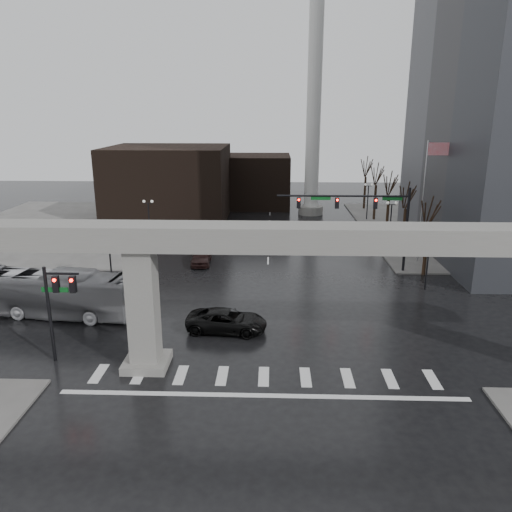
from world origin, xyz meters
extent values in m
plane|color=black|center=(0.00, 0.00, 0.00)|extent=(160.00, 160.00, 0.00)
cube|color=slate|center=(26.00, 36.00, 0.07)|extent=(28.00, 36.00, 0.15)
cube|color=slate|center=(-26.00, 36.00, 0.07)|extent=(28.00, 36.00, 0.15)
cube|color=gray|center=(0.00, 0.00, 8.00)|extent=(48.00, 2.20, 1.40)
cube|color=gray|center=(-7.00, 0.00, 3.65)|extent=(1.60, 1.60, 7.30)
cube|color=gray|center=(-7.00, 0.00, 0.25)|extent=(2.60, 2.60, 0.50)
cube|color=black|center=(-14.00, 42.00, 5.00)|extent=(16.00, 14.00, 10.00)
cube|color=black|center=(-2.00, 52.00, 4.00)|extent=(10.00, 10.00, 8.00)
cylinder|color=silver|center=(6.00, 46.00, 15.00)|extent=(2.00, 2.00, 30.00)
cylinder|color=gray|center=(6.00, 46.00, 0.60)|extent=(3.60, 3.60, 1.20)
cylinder|color=black|center=(12.80, 18.80, 4.00)|extent=(0.24, 0.24, 8.00)
cylinder|color=black|center=(6.80, 18.80, 7.20)|extent=(12.00, 0.18, 0.18)
cube|color=black|center=(9.80, 18.80, 6.55)|extent=(0.35, 0.30, 1.00)
cube|color=black|center=(6.30, 18.80, 6.55)|extent=(0.35, 0.30, 1.00)
cube|color=black|center=(2.80, 18.80, 6.55)|extent=(0.35, 0.30, 1.00)
sphere|color=#FF0C05|center=(9.80, 18.62, 6.85)|extent=(0.20, 0.20, 0.20)
cube|color=#0B511B|center=(11.30, 18.80, 7.00)|extent=(1.80, 0.05, 0.35)
cube|color=#0B511B|center=(4.80, 18.80, 7.00)|extent=(1.80, 0.05, 0.35)
cylinder|color=black|center=(-12.80, 0.50, 3.00)|extent=(0.20, 0.20, 6.00)
cylinder|color=black|center=(-11.80, 0.50, 5.60)|extent=(2.00, 0.14, 0.14)
cube|color=black|center=(-12.20, 0.50, 4.95)|extent=(0.35, 0.30, 1.00)
cube|color=black|center=(-11.20, 0.50, 4.95)|extent=(0.35, 0.30, 1.00)
cube|color=#0B511B|center=(-12.30, 0.50, 4.60)|extent=(1.60, 0.05, 0.30)
cylinder|color=silver|center=(15.00, 22.00, 6.00)|extent=(0.12, 0.12, 12.00)
cube|color=red|center=(16.00, 22.00, 11.20)|extent=(2.00, 0.03, 1.20)
cylinder|color=black|center=(13.50, 14.00, 2.40)|extent=(0.14, 0.14, 4.80)
cube|color=black|center=(13.50, 14.00, 4.75)|extent=(0.90, 0.06, 0.06)
sphere|color=silver|center=(13.05, 14.00, 4.95)|extent=(0.32, 0.32, 0.32)
sphere|color=silver|center=(13.95, 14.00, 4.95)|extent=(0.32, 0.32, 0.32)
cylinder|color=black|center=(13.50, 28.00, 2.40)|extent=(0.14, 0.14, 4.80)
cube|color=black|center=(13.50, 28.00, 4.75)|extent=(0.90, 0.06, 0.06)
sphere|color=silver|center=(13.05, 28.00, 4.95)|extent=(0.32, 0.32, 0.32)
sphere|color=silver|center=(13.95, 28.00, 4.95)|extent=(0.32, 0.32, 0.32)
cylinder|color=black|center=(13.50, 42.00, 2.40)|extent=(0.14, 0.14, 4.80)
cube|color=black|center=(13.50, 42.00, 4.75)|extent=(0.90, 0.06, 0.06)
sphere|color=silver|center=(13.05, 42.00, 4.95)|extent=(0.32, 0.32, 0.32)
sphere|color=silver|center=(13.95, 42.00, 4.95)|extent=(0.32, 0.32, 0.32)
cylinder|color=black|center=(-13.50, 14.00, 2.40)|extent=(0.14, 0.14, 4.80)
cube|color=black|center=(-13.50, 14.00, 4.75)|extent=(0.90, 0.06, 0.06)
sphere|color=silver|center=(-13.95, 14.00, 4.95)|extent=(0.32, 0.32, 0.32)
sphere|color=silver|center=(-13.05, 14.00, 4.95)|extent=(0.32, 0.32, 0.32)
cylinder|color=black|center=(-13.50, 28.00, 2.40)|extent=(0.14, 0.14, 4.80)
cube|color=black|center=(-13.50, 28.00, 4.75)|extent=(0.90, 0.06, 0.06)
sphere|color=silver|center=(-13.95, 28.00, 4.95)|extent=(0.32, 0.32, 0.32)
sphere|color=silver|center=(-13.05, 28.00, 4.95)|extent=(0.32, 0.32, 0.32)
cylinder|color=black|center=(-13.50, 42.00, 2.40)|extent=(0.14, 0.14, 4.80)
cube|color=black|center=(-13.50, 42.00, 4.75)|extent=(0.90, 0.06, 0.06)
sphere|color=silver|center=(-13.95, 42.00, 4.95)|extent=(0.32, 0.32, 0.32)
sphere|color=silver|center=(-13.05, 42.00, 4.95)|extent=(0.32, 0.32, 0.32)
cylinder|color=black|center=(14.50, 18.00, 2.27)|extent=(0.34, 0.34, 4.55)
cylinder|color=black|center=(14.50, 18.00, 6.01)|extent=(0.12, 1.52, 2.98)
cylinder|color=black|center=(15.00, 18.25, 5.78)|extent=(0.83, 1.14, 2.51)
cylinder|color=black|center=(14.50, 26.00, 2.33)|extent=(0.34, 0.34, 4.66)
cylinder|color=black|center=(14.50, 26.00, 6.15)|extent=(0.12, 1.55, 3.05)
cylinder|color=black|center=(15.00, 26.25, 5.91)|extent=(0.85, 1.16, 2.57)
cylinder|color=black|center=(14.50, 34.00, 2.38)|extent=(0.34, 0.34, 4.76)
cylinder|color=black|center=(14.50, 34.00, 6.29)|extent=(0.12, 1.59, 3.11)
cylinder|color=black|center=(15.00, 34.25, 6.05)|extent=(0.86, 1.18, 2.62)
cylinder|color=black|center=(14.50, 42.00, 2.43)|extent=(0.34, 0.34, 4.87)
cylinder|color=black|center=(14.50, 42.00, 6.43)|extent=(0.12, 1.62, 3.18)
cylinder|color=black|center=(15.00, 42.25, 6.18)|extent=(0.88, 1.20, 2.68)
cylinder|color=black|center=(14.50, 50.00, 2.48)|extent=(0.34, 0.34, 4.97)
cylinder|color=black|center=(14.50, 50.00, 6.57)|extent=(0.12, 1.65, 3.25)
cylinder|color=black|center=(15.00, 50.25, 6.31)|extent=(0.89, 1.23, 2.74)
imported|color=black|center=(-2.67, 5.07, 0.77)|extent=(5.74, 3.05, 1.53)
imported|color=#969599|center=(-15.50, 7.39, 1.72)|extent=(12.64, 4.51, 3.44)
imported|color=black|center=(-6.63, 20.68, 0.77)|extent=(2.03, 4.59, 1.54)
camera|label=1|loc=(0.43, -26.55, 14.71)|focal=35.00mm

